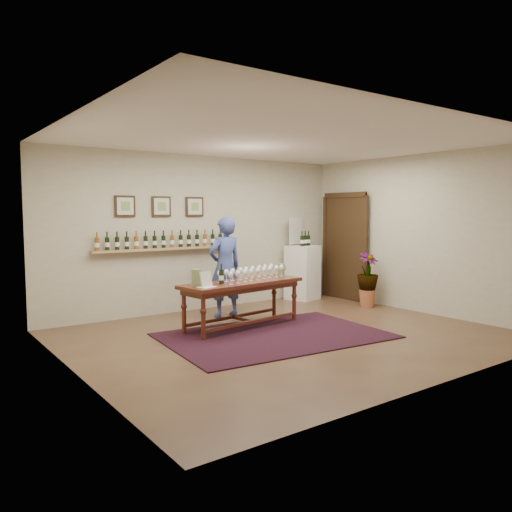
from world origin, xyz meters
TOP-DOWN VIEW (x-y plane):
  - ground at (0.00, 0.00)m, footprint 6.00×6.00m
  - room_shell at (2.11, 1.86)m, footprint 6.00×6.00m
  - rug at (-0.18, 0.09)m, footprint 3.28×2.35m
  - tasting_table at (-0.25, 0.81)m, footprint 2.10×0.90m
  - table_glasses at (-0.00, 0.90)m, footprint 1.47×0.65m
  - table_bottles at (-0.67, 0.80)m, footprint 0.32×0.22m
  - pitcher_left at (-1.08, 0.77)m, footprint 0.18×0.18m
  - pitcher_right at (0.67, 1.00)m, footprint 0.14×0.14m
  - menu_card at (-1.01, 0.61)m, footprint 0.28×0.23m
  - display_pedestal at (2.17, 2.17)m, footprint 0.67×0.67m
  - pedestal_bottles at (2.18, 2.10)m, footprint 0.32×0.16m
  - info_sign at (2.13, 2.34)m, footprint 0.43×0.13m
  - potted_plant at (2.60, 0.82)m, footprint 0.49×0.49m
  - person at (-0.02, 1.67)m, footprint 0.62×0.41m

SIDE VIEW (x-z plane):
  - ground at x=0.00m, z-range 0.00..0.00m
  - rug at x=-0.18m, z-range 0.00..0.02m
  - potted_plant at x=2.60m, z-range 0.07..0.96m
  - display_pedestal at x=2.17m, z-range 0.00..1.10m
  - tasting_table at x=-0.25m, z-range 0.25..0.98m
  - table_glasses at x=0.00m, z-range 0.72..0.92m
  - pitcher_right at x=0.67m, z-range 0.72..0.92m
  - menu_card at x=-1.01m, z-range 0.72..0.95m
  - pitcher_left at x=-1.08m, z-range 0.72..0.97m
  - person at x=-0.02m, z-range 0.00..1.71m
  - table_bottles at x=-0.67m, z-range 0.72..1.04m
  - room_shell at x=2.11m, z-range -1.88..4.12m
  - pedestal_bottles at x=2.18m, z-range 1.10..1.42m
  - info_sign at x=2.13m, z-range 1.10..1.70m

